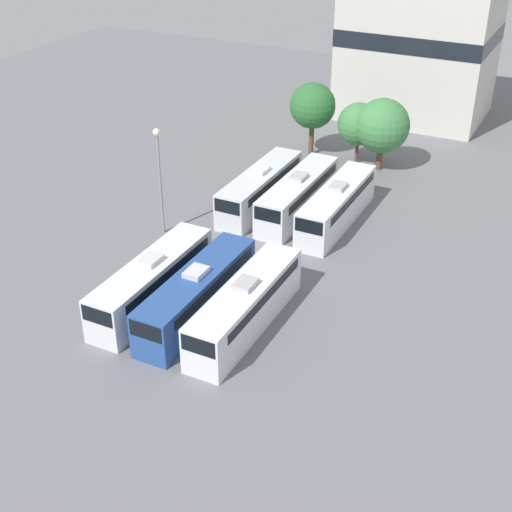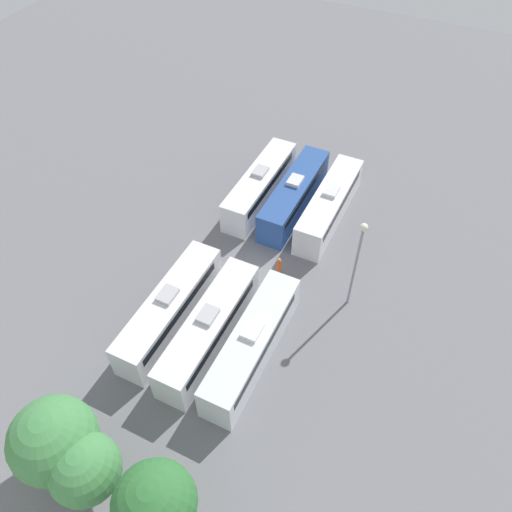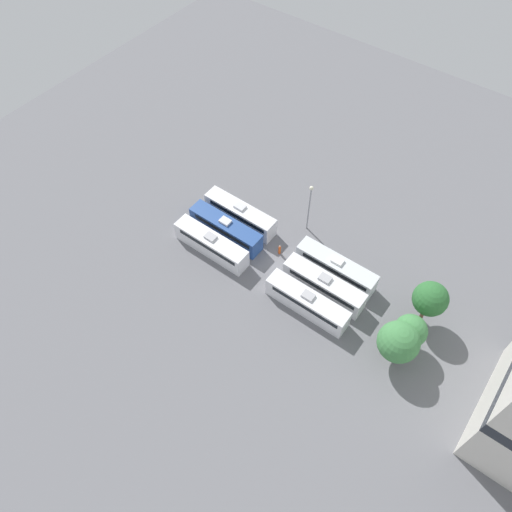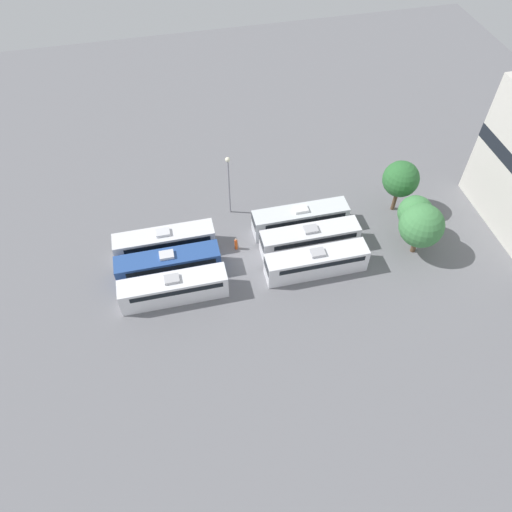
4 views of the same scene
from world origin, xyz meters
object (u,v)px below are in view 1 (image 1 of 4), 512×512
(bus_5, at_px, (337,204))
(tree_0, at_px, (313,106))
(bus_2, at_px, (246,305))
(light_pole, at_px, (159,165))
(bus_3, at_px, (260,187))
(tree_2, at_px, (382,126))
(bus_0, at_px, (153,280))
(bus_4, at_px, (298,194))
(depot_building, at_px, (420,41))
(bus_1, at_px, (197,292))
(tree_1, at_px, (359,124))
(worker_person, at_px, (230,243))

(bus_5, xyz_separation_m, tree_0, (-7.66, 12.80, 3.30))
(bus_2, distance_m, light_pole, 15.18)
(bus_3, xyz_separation_m, tree_2, (6.63, 12.18, 2.61))
(light_pole, bearing_deg, bus_0, -60.63)
(bus_4, height_order, tree_0, tree_0)
(bus_2, relative_size, depot_building, 0.71)
(bus_0, bearing_deg, depot_building, 83.94)
(bus_4, relative_size, depot_building, 0.71)
(bus_1, xyz_separation_m, bus_2, (3.48, 0.17, 0.00))
(bus_2, height_order, tree_0, tree_0)
(bus_2, relative_size, bus_4, 1.00)
(bus_4, xyz_separation_m, tree_0, (-4.07, 12.49, 3.30))
(bus_5, height_order, tree_2, tree_2)
(bus_0, bearing_deg, tree_1, 82.10)
(tree_0, xyz_separation_m, tree_1, (4.82, -0.03, -1.07))
(tree_0, relative_size, tree_1, 1.21)
(bus_0, xyz_separation_m, light_pole, (-4.90, 8.71, 4.13))
(worker_person, xyz_separation_m, tree_1, (2.62, 21.03, 3.13))
(light_pole, bearing_deg, bus_5, 33.24)
(tree_2, bearing_deg, depot_building, 95.56)
(bus_0, distance_m, depot_building, 46.43)
(bus_2, distance_m, tree_0, 30.23)
(bus_0, bearing_deg, bus_3, 90.44)
(bus_5, height_order, tree_1, tree_1)
(worker_person, bearing_deg, bus_4, 77.65)
(bus_3, xyz_separation_m, depot_building, (4.98, 29.11, 6.63))
(bus_1, xyz_separation_m, bus_5, (3.41, 16.40, 0.00))
(bus_1, distance_m, tree_1, 29.26)
(bus_5, xyz_separation_m, worker_person, (-5.46, -8.26, -0.90))
(bus_1, xyz_separation_m, light_pole, (-8.39, 8.67, 4.13))
(tree_0, bearing_deg, tree_1, -0.34)
(bus_1, bearing_deg, tree_0, 98.29)
(bus_1, height_order, tree_1, tree_1)
(bus_3, bearing_deg, bus_4, 2.80)
(bus_2, xyz_separation_m, tree_1, (-2.92, 29.01, 2.23))
(bus_4, bearing_deg, bus_5, -4.91)
(tree_2, bearing_deg, bus_5, -88.14)
(bus_4, height_order, bus_5, same)
(bus_0, height_order, tree_0, tree_0)
(bus_3, xyz_separation_m, bus_5, (7.03, -0.14, 0.00))
(bus_1, bearing_deg, tree_2, 84.03)
(bus_2, distance_m, depot_building, 46.02)
(bus_0, bearing_deg, bus_2, 1.70)
(bus_2, relative_size, bus_5, 1.00)
(bus_2, xyz_separation_m, bus_3, (-7.10, 16.37, 0.00))
(bus_4, xyz_separation_m, tree_2, (3.19, 12.01, 2.61))
(bus_4, distance_m, light_pole, 12.21)
(bus_2, bearing_deg, light_pole, 144.41)
(bus_5, height_order, worker_person, bus_5)
(bus_3, relative_size, bus_4, 1.00)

